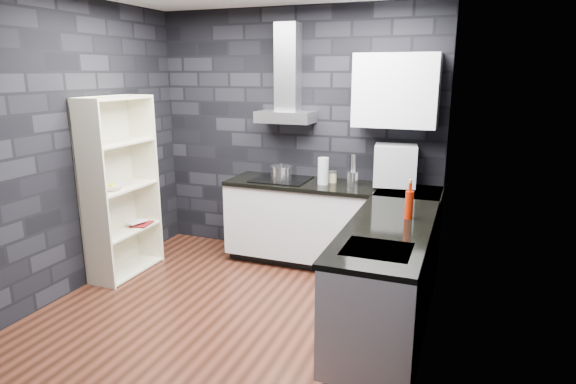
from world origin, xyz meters
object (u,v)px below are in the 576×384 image
Objects in this scene: appliance_garage at (395,165)px; red_bottle at (409,205)px; bookshelf at (121,188)px; storage_jar at (333,178)px; glass_vase at (323,171)px; pot at (281,173)px; utensil_crock at (353,179)px; fruit_bowl at (110,187)px.

appliance_garage reaches higher than red_bottle.
bookshelf reaches higher than red_bottle.
storage_jar is at bearing 172.23° from appliance_garage.
glass_vase is at bearing 137.06° from red_bottle.
pot and utensil_crock have the same top height.
pot is 1.19m from appliance_garage.
utensil_crock is (0.77, 0.03, -0.01)m from pot.
appliance_garage is (1.18, 0.10, 0.15)m from pot.
bookshelf reaches higher than appliance_garage.
red_bottle is at bearing 2.22° from fruit_bowl.
appliance_garage is (0.64, 0.00, 0.17)m from storage_jar.
storage_jar is 2.15m from bookshelf.
glass_vase is 0.15× the size of bookshelf.
glass_vase reaches higher than pot.
glass_vase is 2.68× the size of storage_jar.
utensil_crock is 0.44m from appliance_garage.
red_bottle is 2.83m from bookshelf.
appliance_garage is at bearing 5.06° from pot.
glass_vase is 1.16× the size of fruit_bowl.
glass_vase is 1.94× the size of utensil_crock.
glass_vase reaches higher than storage_jar.
glass_vase is 0.68× the size of appliance_garage.
appliance_garage is at bearing 0.30° from storage_jar.
utensil_crock is at bearing 7.53° from glass_vase.
bookshelf is (-2.55, -0.99, -0.22)m from appliance_garage.
pot is at bearing 41.89° from bookshelf.
pot reaches higher than fruit_bowl.
utensil_crock is 0.64× the size of red_bottle.
pot is 1.00× the size of red_bottle.
glass_vase reaches higher than red_bottle.
bookshelf reaches higher than utensil_crock.
storage_jar is at bearing 57.84° from glass_vase.
fruit_bowl is (-1.38, -1.03, -0.04)m from pot.
appliance_garage is at bearing 104.72° from red_bottle.
red_bottle is at bearing 8.49° from bookshelf.
pot is at bearing -177.82° from utensil_crock.
appliance_garage is 2.80m from fruit_bowl.
fruit_bowl is at bearing -151.10° from glass_vase.
pot is 0.77m from utensil_crock.
utensil_crock is at bearing 2.18° from pot.
pot is 0.55m from storage_jar.
appliance_garage reaches higher than glass_vase.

